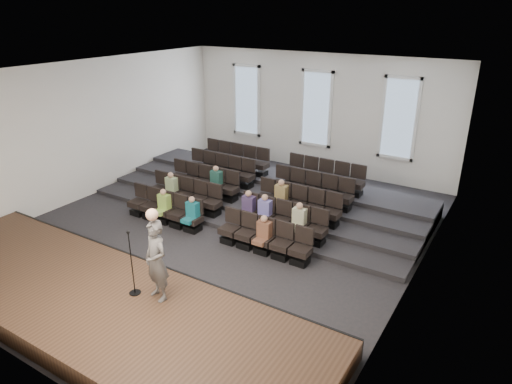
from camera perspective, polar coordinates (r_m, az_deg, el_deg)
ground at (r=14.92m, az=-4.26°, el=-4.64°), size 14.00×14.00×0.00m
ceiling at (r=13.43m, az=-4.88°, el=14.81°), size 12.00×14.00×0.02m
wall_back at (r=19.87m, az=7.59°, el=9.74°), size 12.00×0.04×5.00m
wall_left at (r=18.08m, az=-20.31°, el=7.32°), size 0.04×14.00×5.00m
wall_right at (r=11.67m, az=20.13°, el=-0.43°), size 0.04×14.00×5.00m
stage at (r=11.66m, az=-19.47°, el=-12.94°), size 11.80×3.60×0.50m
stage_lip at (r=12.61m, az=-13.27°, el=-9.33°), size 11.80×0.06×0.52m
risers at (r=17.26m, az=1.87°, el=-0.02°), size 11.80×4.80×0.60m
seating_rows at (r=15.79m, az=-1.07°, el=-0.29°), size 6.80×4.70×1.67m
windows at (r=19.77m, az=7.54°, el=10.28°), size 8.44×0.10×3.24m
audience at (r=14.74m, az=-3.13°, el=-1.46°), size 5.45×2.64×1.10m
speaker at (r=10.50m, az=-12.35°, el=-8.40°), size 0.80×0.63×1.93m
mic_stand at (r=11.02m, az=-15.11°, el=-10.02°), size 0.27×0.27×1.63m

